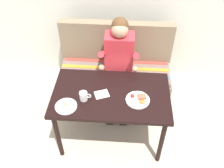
# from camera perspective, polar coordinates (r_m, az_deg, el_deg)

# --- Properties ---
(ground_plane) EXTENTS (8.00, 8.00, 0.00)m
(ground_plane) POSITION_cam_1_polar(r_m,az_deg,el_deg) (3.13, -0.19, -11.50)
(ground_plane) COLOR beige
(table) EXTENTS (1.20, 0.70, 0.73)m
(table) POSITION_cam_1_polar(r_m,az_deg,el_deg) (2.62, -0.22, -3.40)
(table) COLOR black
(table) RESTS_ON ground
(couch) EXTENTS (1.44, 0.56, 1.00)m
(couch) POSITION_cam_1_polar(r_m,az_deg,el_deg) (3.39, 0.71, 2.38)
(couch) COLOR #79674F
(couch) RESTS_ON ground
(person) EXTENTS (0.45, 0.61, 1.21)m
(person) POSITION_cam_1_polar(r_m,az_deg,el_deg) (3.00, 1.59, 6.04)
(person) COLOR red
(person) RESTS_ON ground
(plate_breakfast) EXTENTS (0.24, 0.24, 0.05)m
(plate_breakfast) POSITION_cam_1_polar(r_m,az_deg,el_deg) (2.50, 5.90, -3.51)
(plate_breakfast) COLOR white
(plate_breakfast) RESTS_ON table
(plate_eggs) EXTENTS (0.21, 0.21, 0.04)m
(plate_eggs) POSITION_cam_1_polar(r_m,az_deg,el_deg) (2.48, -10.35, -4.96)
(plate_eggs) COLOR white
(plate_eggs) RESTS_ON table
(coffee_mug) EXTENTS (0.12, 0.08, 0.09)m
(coffee_mug) POSITION_cam_1_polar(r_m,az_deg,el_deg) (2.49, -6.41, -2.69)
(coffee_mug) COLOR white
(coffee_mug) RESTS_ON table
(napkin) EXTENTS (0.17, 0.15, 0.01)m
(napkin) POSITION_cam_1_polar(r_m,az_deg,el_deg) (2.55, -2.34, -2.33)
(napkin) COLOR silver
(napkin) RESTS_ON table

